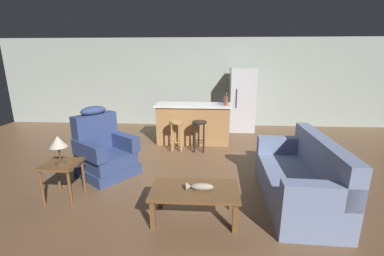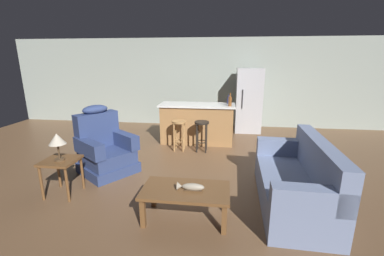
# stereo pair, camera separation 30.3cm
# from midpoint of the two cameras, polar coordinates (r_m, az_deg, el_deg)

# --- Properties ---
(ground_plane) EXTENTS (12.00, 12.00, 0.00)m
(ground_plane) POSITION_cam_midpoint_polar(r_m,az_deg,el_deg) (5.13, -2.31, -7.83)
(ground_plane) COLOR brown
(back_wall) EXTENTS (12.00, 0.05, 2.60)m
(back_wall) POSITION_cam_midpoint_polar(r_m,az_deg,el_deg) (7.87, -0.07, 10.03)
(back_wall) COLOR #939E93
(back_wall) RESTS_ON ground_plane
(coffee_table) EXTENTS (1.10, 0.60, 0.42)m
(coffee_table) POSITION_cam_midpoint_polar(r_m,az_deg,el_deg) (3.33, -2.12, -14.28)
(coffee_table) COLOR brown
(coffee_table) RESTS_ON ground_plane
(fish_figurine) EXTENTS (0.34, 0.10, 0.10)m
(fish_figurine) POSITION_cam_midpoint_polar(r_m,az_deg,el_deg) (3.26, -1.02, -12.98)
(fish_figurine) COLOR #4C3823
(fish_figurine) RESTS_ON coffee_table
(couch) EXTENTS (0.90, 1.93, 0.94)m
(couch) POSITION_cam_midpoint_polar(r_m,az_deg,el_deg) (3.98, 20.92, -10.54)
(couch) COLOR #707FA3
(couch) RESTS_ON ground_plane
(recliner_near_lamp) EXTENTS (1.17, 1.17, 1.20)m
(recliner_near_lamp) POSITION_cam_midpoint_polar(r_m,az_deg,el_deg) (4.86, -20.72, -4.82)
(recliner_near_lamp) COLOR navy
(recliner_near_lamp) RESTS_ON ground_plane
(end_table) EXTENTS (0.48, 0.48, 0.56)m
(end_table) POSITION_cam_midpoint_polar(r_m,az_deg,el_deg) (4.25, -28.81, -8.07)
(end_table) COLOR brown
(end_table) RESTS_ON ground_plane
(table_lamp) EXTENTS (0.24, 0.24, 0.41)m
(table_lamp) POSITION_cam_midpoint_polar(r_m,az_deg,el_deg) (4.09, -29.54, -2.94)
(table_lamp) COLOR #4C3823
(table_lamp) RESTS_ON end_table
(kitchen_island) EXTENTS (1.80, 0.70, 0.95)m
(kitchen_island) POSITION_cam_midpoint_polar(r_m,az_deg,el_deg) (6.25, -1.11, 1.05)
(kitchen_island) COLOR #9E7042
(kitchen_island) RESTS_ON ground_plane
(bar_stool_left) EXTENTS (0.32, 0.32, 0.68)m
(bar_stool_left) POSITION_cam_midpoint_polar(r_m,az_deg,el_deg) (5.69, -4.97, -0.50)
(bar_stool_left) COLOR #A87A47
(bar_stool_left) RESTS_ON ground_plane
(bar_stool_right) EXTENTS (0.32, 0.32, 0.68)m
(bar_stool_right) POSITION_cam_midpoint_polar(r_m,az_deg,el_deg) (5.63, 0.09, -0.59)
(bar_stool_right) COLOR black
(bar_stool_right) RESTS_ON ground_plane
(refrigerator) EXTENTS (0.70, 0.69, 1.76)m
(refrigerator) POSITION_cam_midpoint_polar(r_m,az_deg,el_deg) (7.37, 9.88, 6.18)
(refrigerator) COLOR #B7B7BC
(refrigerator) RESTS_ON ground_plane
(bottle_tall_green) EXTENTS (0.08, 0.08, 0.31)m
(bottle_tall_green) POSITION_cam_midpoint_polar(r_m,az_deg,el_deg) (5.97, 6.17, 6.05)
(bottle_tall_green) COLOR brown
(bottle_tall_green) RESTS_ON kitchen_island
(bottle_short_amber) EXTENTS (0.08, 0.08, 0.22)m
(bottle_short_amber) POSITION_cam_midpoint_polar(r_m,az_deg,el_deg) (6.31, 5.75, 6.24)
(bottle_short_amber) COLOR #23284C
(bottle_short_amber) RESTS_ON kitchen_island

